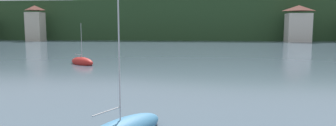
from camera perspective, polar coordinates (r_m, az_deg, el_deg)
The scene contains 4 objects.
wooded_hillside at distance 134.33m, azimuth 14.01°, elevation 6.97°, with size 352.00×57.12×36.74m.
shore_building_westcentral at distance 105.69m, azimuth -23.45°, elevation 6.70°, with size 5.06×4.44×11.10m.
shore_building_central at distance 98.39m, azimuth 23.06°, elevation 6.65°, with size 7.02×4.92×10.72m.
sailboat_far_3 at distance 37.80m, azimuth -15.69°, elevation 0.17°, with size 4.18×3.86×5.18m.
Camera 1 is at (1.51, 28.92, 4.41)m, focal length 32.77 mm.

